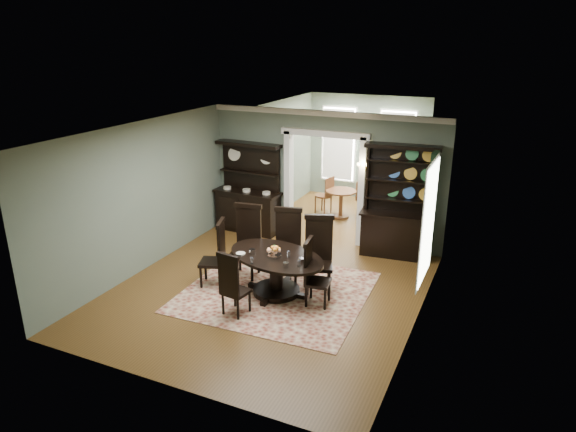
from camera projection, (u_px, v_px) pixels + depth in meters
The scene contains 19 objects.
room at pixel (267, 212), 9.13m from camera, with size 5.51×6.01×3.01m.
parlor at pixel (357, 154), 13.87m from camera, with size 3.51×3.50×3.01m.
doorway_trim at pixel (325, 172), 11.66m from camera, with size 2.08×0.25×2.57m.
right_window at pixel (429, 216), 8.84m from camera, with size 0.15×1.47×2.12m.
wall_sconce at pixel (364, 166), 11.07m from camera, with size 0.27×0.21×0.21m.
rug at pixel (276, 292), 9.61m from camera, with size 3.28×3.04×0.01m, color maroon.
dining_table at pixel (276, 267), 9.39m from camera, with size 2.28×2.28×0.78m.
centerpiece at pixel (274, 253), 9.21m from camera, with size 1.32×0.85×0.22m.
chair_far_left at pixel (247, 238), 10.12m from camera, with size 0.60×0.58×1.45m.
chair_far_mid at pixel (288, 242), 10.00m from camera, with size 0.64×0.62×1.42m.
chair_far_right at pixel (319, 251), 9.53m from camera, with size 0.68×0.66×1.44m.
chair_end_left at pixel (217, 252), 9.68m from camera, with size 0.59×0.60×1.30m.
chair_end_right at pixel (313, 271), 8.99m from camera, with size 0.48×0.50×1.22m.
chair_near at pixel (232, 283), 8.60m from camera, with size 0.49×0.47×1.17m.
sideboard at pixel (248, 201), 12.45m from camera, with size 1.68×0.67×2.17m.
welsh_dresser at pixel (398, 216), 10.99m from camera, with size 1.61×0.72×2.43m.
parlor_table at pixel (341, 200), 13.41m from camera, with size 0.80×0.80×0.74m.
parlor_chair_left at pixel (326, 194), 13.69m from camera, with size 0.47×0.46×1.03m.
parlor_chair_right at pixel (363, 198), 13.48m from camera, with size 0.44×0.43×0.97m.
Camera 1 is at (3.91, -7.68, 4.53)m, focal length 32.00 mm.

